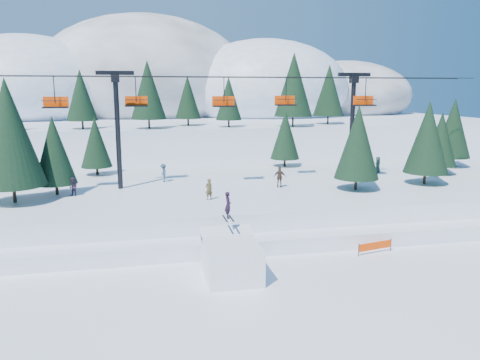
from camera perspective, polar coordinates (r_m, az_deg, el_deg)
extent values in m
plane|color=white|center=(27.55, 3.81, -12.99)|extent=(160.00, 160.00, 0.00)
cube|color=white|center=(43.93, -2.46, -2.13)|extent=(70.00, 22.00, 2.50)
cube|color=white|center=(34.63, 0.26, -6.92)|extent=(70.00, 6.00, 1.10)
cube|color=white|center=(92.85, -7.51, 5.77)|extent=(110.00, 60.00, 6.00)
ellipsoid|color=white|center=(98.53, -24.55, 10.11)|extent=(36.00, 32.40, 19.80)
ellipsoid|color=#605B59|center=(102.27, -11.52, 11.87)|extent=(44.00, 39.60, 26.40)
ellipsoid|color=white|center=(97.47, 3.08, 11.05)|extent=(34.00, 30.60, 19.72)
ellipsoid|color=#605B59|center=(109.83, 12.55, 10.11)|extent=(30.00, 27.00, 15.00)
cylinder|color=black|center=(65.31, -11.02, 6.74)|extent=(0.26, 0.26, 1.28)
cone|color=black|center=(65.16, -11.17, 10.75)|extent=(4.75, 4.75, 7.85)
cylinder|color=black|center=(67.09, -1.38, 6.92)|extent=(0.26, 0.26, 0.99)
cone|color=black|center=(66.94, -1.39, 9.93)|extent=(3.67, 3.67, 6.07)
cylinder|color=black|center=(68.18, 6.46, 7.11)|extent=(0.26, 0.26, 1.46)
cone|color=black|center=(68.05, 6.56, 11.49)|extent=(5.41, 5.41, 8.95)
cylinder|color=black|center=(67.12, -18.62, 6.41)|extent=(0.26, 0.26, 1.11)
cone|color=black|center=(66.96, -18.83, 9.79)|extent=(4.12, 4.12, 6.81)
cylinder|color=black|center=(74.35, 10.66, 7.23)|extent=(0.26, 0.26, 1.26)
cone|color=black|center=(74.21, 10.79, 10.70)|extent=(4.68, 4.68, 7.73)
cylinder|color=black|center=(67.90, -26.37, 5.81)|extent=(0.26, 0.26, 0.90)
cone|color=black|center=(67.75, -26.60, 8.52)|extent=(3.36, 3.36, 5.55)
cylinder|color=black|center=(70.21, -6.33, 7.05)|extent=(0.26, 0.26, 1.02)
cone|color=black|center=(70.07, -6.40, 10.01)|extent=(3.78, 3.78, 6.25)
cube|color=white|center=(28.55, -1.06, -9.74)|extent=(3.21, 3.97, 2.17)
cube|color=white|center=(29.76, -1.68, -6.56)|extent=(3.21, 1.39, 0.77)
imported|color=black|center=(29.17, -1.47, -3.07)|extent=(0.43, 0.63, 1.68)
cube|color=black|center=(29.35, -1.85, -4.71)|extent=(0.11, 1.65, 0.03)
cube|color=black|center=(29.42, -1.08, -4.67)|extent=(0.11, 1.65, 0.03)
cylinder|color=black|center=(42.45, -14.66, 5.62)|extent=(0.44, 0.44, 10.00)
cube|color=black|center=(42.32, -15.00, 12.51)|extent=(3.20, 0.35, 0.35)
cube|color=black|center=(42.31, -14.97, 11.90)|extent=(0.70, 0.70, 0.70)
cylinder|color=black|center=(46.82, 13.47, 6.13)|extent=(0.44, 0.44, 10.00)
cube|color=black|center=(46.70, 13.75, 12.38)|extent=(3.20, 0.35, 0.35)
cube|color=black|center=(46.69, 13.73, 11.83)|extent=(0.70, 0.70, 0.70)
cylinder|color=black|center=(42.00, 0.45, 12.47)|extent=(46.00, 0.06, 0.06)
cylinder|color=black|center=(44.35, -0.22, 12.39)|extent=(46.00, 0.06, 0.06)
cylinder|color=black|center=(41.62, -21.71, 10.21)|extent=(0.08, 0.08, 2.20)
cube|color=black|center=(41.65, -21.57, 8.22)|extent=(2.00, 0.75, 0.12)
cube|color=#FF4203|center=(42.01, -21.53, 8.86)|extent=(2.00, 0.10, 0.85)
cylinder|color=black|center=(41.29, -21.71, 8.96)|extent=(2.00, 0.06, 0.06)
cylinder|color=black|center=(43.44, -12.59, 10.71)|extent=(0.08, 0.08, 2.20)
cube|color=black|center=(43.47, -12.51, 8.80)|extent=(2.00, 0.75, 0.12)
cube|color=#FF4203|center=(43.83, -12.53, 9.41)|extent=(2.00, 0.10, 0.85)
cylinder|color=black|center=(43.10, -12.55, 9.52)|extent=(2.00, 0.06, 0.06)
cylinder|color=black|center=(41.65, -1.97, 10.97)|extent=(0.08, 0.08, 2.20)
cube|color=black|center=(41.67, -1.96, 8.97)|extent=(2.00, 0.75, 0.12)
cube|color=#FF4203|center=(42.04, -2.05, 9.60)|extent=(2.00, 0.10, 0.85)
cylinder|color=black|center=(41.32, -1.88, 9.72)|extent=(2.00, 0.06, 0.06)
cylinder|color=black|center=(45.50, 5.63, 10.91)|extent=(0.08, 0.08, 2.20)
cube|color=black|center=(45.52, 5.60, 9.09)|extent=(2.00, 0.75, 0.12)
cube|color=#FF4203|center=(45.87, 5.47, 9.67)|extent=(2.00, 0.10, 0.85)
cylinder|color=black|center=(45.17, 5.75, 9.77)|extent=(2.00, 0.06, 0.06)
cylinder|color=black|center=(45.88, 15.07, 10.60)|extent=(0.08, 0.08, 2.20)
cube|color=black|center=(45.91, 14.98, 8.79)|extent=(2.00, 0.75, 0.12)
cube|color=#FF4203|center=(46.23, 14.79, 9.37)|extent=(2.00, 0.10, 0.85)
cylinder|color=black|center=(45.58, 15.21, 9.46)|extent=(2.00, 0.06, 0.06)
cylinder|color=black|center=(40.51, -25.80, -1.55)|extent=(0.26, 0.26, 1.35)
cone|color=black|center=(39.84, -26.37, 5.24)|extent=(5.01, 5.01, 8.29)
cylinder|color=black|center=(47.02, 21.57, 0.20)|extent=(0.26, 0.26, 1.08)
cone|color=black|center=(46.52, 21.91, 4.86)|extent=(4.00, 4.00, 6.62)
cylinder|color=black|center=(53.09, 23.03, 1.15)|extent=(0.26, 0.26, 0.91)
cone|color=black|center=(52.68, 23.29, 4.62)|extent=(3.37, 3.37, 5.57)
cylinder|color=black|center=(58.93, 24.26, 2.03)|extent=(0.26, 0.26, 1.09)
cone|color=black|center=(58.52, 24.56, 5.79)|extent=(4.04, 4.04, 6.69)
cylinder|color=black|center=(53.31, 14.19, 1.68)|extent=(0.26, 0.26, 0.83)
cone|color=black|center=(52.93, 14.34, 4.86)|extent=(3.09, 3.09, 5.12)
cylinder|color=black|center=(50.69, -17.01, 1.08)|extent=(0.26, 0.26, 0.84)
cone|color=black|center=(50.28, -17.20, 4.47)|extent=(3.14, 3.14, 5.19)
cylinder|color=black|center=(54.19, 5.47, 2.15)|extent=(0.26, 0.26, 0.90)
cone|color=black|center=(53.80, 5.53, 5.52)|extent=(3.33, 3.33, 5.51)
cylinder|color=black|center=(42.24, -21.42, -1.04)|extent=(0.26, 0.26, 0.92)
cone|color=black|center=(41.73, -21.74, 3.40)|extent=(3.43, 3.43, 5.68)
cylinder|color=black|center=(42.45, 13.92, -0.46)|extent=(0.26, 0.26, 1.04)
cone|color=black|center=(41.90, 14.15, 4.51)|extent=(3.86, 3.86, 6.38)
imported|color=#3C2644|center=(41.06, -19.65, -0.79)|extent=(0.96, 0.90, 1.56)
imported|color=#462F24|center=(42.27, 4.86, 0.35)|extent=(1.18, 0.71, 1.88)
imported|color=#1C332A|center=(51.67, 16.45, 1.79)|extent=(0.92, 1.01, 1.74)
imported|color=#264155|center=(45.29, -9.32, 0.87)|extent=(0.80, 1.21, 1.74)
imported|color=brown|center=(37.42, -3.82, -1.13)|extent=(0.75, 0.64, 1.73)
cylinder|color=black|center=(33.18, 14.26, -8.26)|extent=(0.06, 0.06, 0.90)
cylinder|color=black|center=(34.92, 17.91, -7.49)|extent=(0.06, 0.06, 0.90)
cube|color=#FF4203|center=(34.00, 16.14, -7.71)|extent=(2.74, 0.63, 0.55)
cylinder|color=black|center=(34.98, 15.52, -7.32)|extent=(0.06, 0.06, 0.90)
cylinder|color=black|center=(37.11, 18.30, -6.43)|extent=(0.06, 0.06, 0.90)
cube|color=#FF4203|center=(36.00, 16.96, -6.71)|extent=(2.59, 1.14, 0.55)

